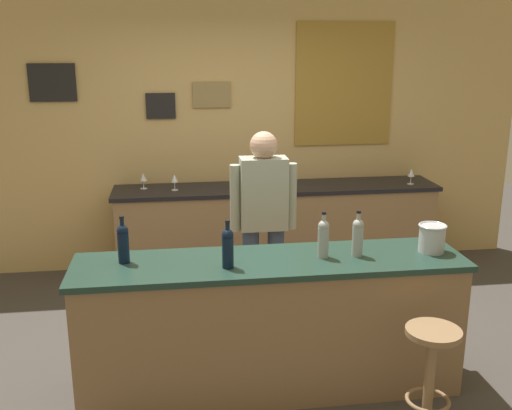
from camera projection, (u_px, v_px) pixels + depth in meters
ground_plane at (261, 357)px, 4.43m from camera, size 10.00×10.00×0.00m
back_wall at (234, 129)px, 6.00m from camera, size 6.00×0.09×2.80m
bar_counter at (270, 325)px, 3.93m from camera, size 2.52×0.60×0.92m
side_counter at (277, 230)px, 5.94m from camera, size 3.17×0.56×0.90m
bartender at (263, 219)px, 4.62m from camera, size 0.52×0.21×1.62m
bar_stool at (431, 364)px, 3.46m from camera, size 0.32×0.32×0.68m
wine_bottle_a at (123, 242)px, 3.72m from camera, size 0.07×0.07×0.31m
wine_bottle_b at (228, 247)px, 3.64m from camera, size 0.07×0.07×0.31m
wine_bottle_c at (323, 237)px, 3.81m from camera, size 0.07×0.07×0.31m
wine_bottle_d at (358, 236)px, 3.84m from camera, size 0.07×0.07×0.31m
ice_bucket at (432, 237)px, 3.93m from camera, size 0.19×0.19×0.19m
wine_glass_a at (143, 178)px, 5.69m from camera, size 0.07×0.07×0.16m
wine_glass_b at (174, 179)px, 5.64m from camera, size 0.07×0.07×0.16m
wine_glass_c at (411, 173)px, 5.88m from camera, size 0.07×0.07×0.16m
coffee_mug at (269, 183)px, 5.76m from camera, size 0.12×0.08×0.09m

